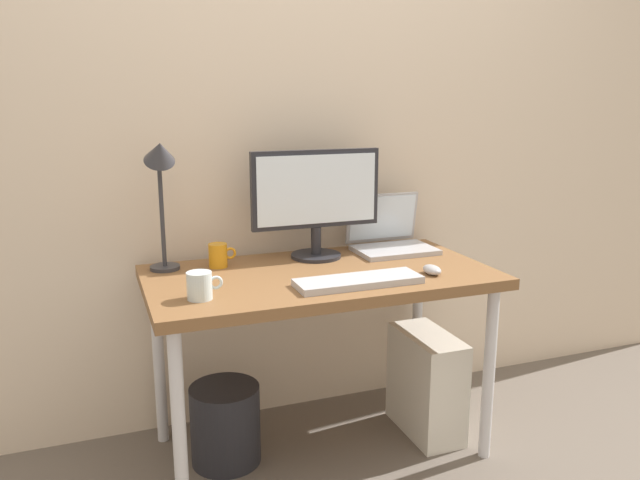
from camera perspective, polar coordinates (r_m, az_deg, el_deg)
name	(u,v)px	position (r m, az deg, el deg)	size (l,w,h in m)	color
ground_plane	(320,447)	(2.61, 0.00, -18.21)	(6.00, 6.00, 0.00)	#665B51
back_wall	(286,107)	(2.60, -3.09, 11.88)	(4.40, 0.04, 2.60)	beige
desk	(320,290)	(2.34, 0.00, -4.50)	(1.26, 0.67, 0.72)	brown
monitor	(316,197)	(2.47, -0.36, 3.92)	(0.52, 0.20, 0.43)	#232328
laptop	(389,236)	(2.65, 6.28, 0.36)	(0.32, 0.26, 0.23)	#B2B2B7
desk_lamp	(161,174)	(2.32, -14.22, 5.83)	(0.11, 0.16, 0.50)	#333338
keyboard	(358,281)	(2.17, 3.49, -3.73)	(0.44, 0.14, 0.02)	#B2B2B7
mouse	(432,270)	(2.32, 10.09, -2.66)	(0.06, 0.09, 0.03)	#B2B2B7
coffee_mug	(219,255)	(2.40, -9.16, -1.37)	(0.11, 0.07, 0.09)	orange
glass_cup	(200,286)	(2.04, -10.79, -4.07)	(0.12, 0.08, 0.09)	silver
computer_tower	(426,383)	(2.65, 9.59, -12.64)	(0.18, 0.36, 0.42)	silver
wastebasket	(225,424)	(2.48, -8.54, -16.14)	(0.26, 0.26, 0.30)	#232328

